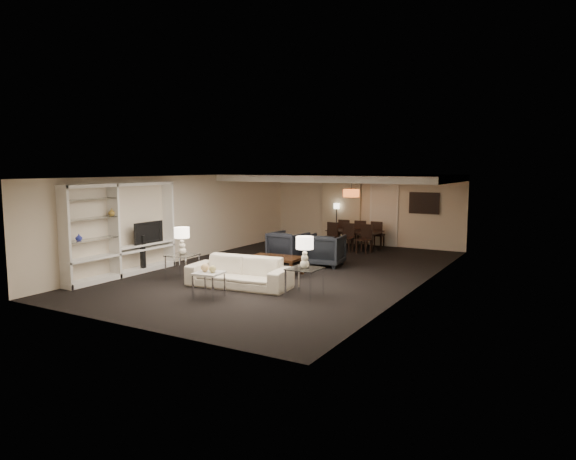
% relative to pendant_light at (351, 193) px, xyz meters
% --- Properties ---
extents(floor, '(11.00, 11.00, 0.00)m').
position_rel_pendant_light_xyz_m(floor, '(-0.30, -3.50, -1.92)').
color(floor, black).
rests_on(floor, ground).
extents(ceiling, '(7.00, 11.00, 0.02)m').
position_rel_pendant_light_xyz_m(ceiling, '(-0.30, -3.50, 0.58)').
color(ceiling, silver).
rests_on(ceiling, ground).
extents(wall_back, '(7.00, 0.02, 2.50)m').
position_rel_pendant_light_xyz_m(wall_back, '(-0.30, 2.00, -0.67)').
color(wall_back, beige).
rests_on(wall_back, ground).
extents(wall_front, '(7.00, 0.02, 2.50)m').
position_rel_pendant_light_xyz_m(wall_front, '(-0.30, -9.00, -0.67)').
color(wall_front, beige).
rests_on(wall_front, ground).
extents(wall_left, '(0.02, 11.00, 2.50)m').
position_rel_pendant_light_xyz_m(wall_left, '(-3.80, -3.50, -0.67)').
color(wall_left, beige).
rests_on(wall_left, ground).
extents(wall_right, '(0.02, 11.00, 2.50)m').
position_rel_pendant_light_xyz_m(wall_right, '(3.20, -3.50, -0.67)').
color(wall_right, beige).
rests_on(wall_right, ground).
extents(ceiling_soffit, '(7.00, 4.00, 0.20)m').
position_rel_pendant_light_xyz_m(ceiling_soffit, '(-0.30, 0.00, 0.48)').
color(ceiling_soffit, silver).
rests_on(ceiling_soffit, ceiling).
extents(curtains, '(1.50, 0.12, 2.40)m').
position_rel_pendant_light_xyz_m(curtains, '(-1.20, 1.92, -0.72)').
color(curtains, beige).
rests_on(curtains, wall_back).
extents(door, '(0.90, 0.05, 2.10)m').
position_rel_pendant_light_xyz_m(door, '(0.40, 1.97, -0.87)').
color(door, silver).
rests_on(door, wall_back).
extents(painting, '(0.95, 0.04, 0.65)m').
position_rel_pendant_light_xyz_m(painting, '(1.80, 1.96, -0.37)').
color(painting, '#142D38').
rests_on(painting, wall_back).
extents(media_unit, '(0.38, 3.40, 2.35)m').
position_rel_pendant_light_xyz_m(media_unit, '(-3.61, -6.10, -0.74)').
color(media_unit, white).
rests_on(media_unit, wall_left).
extents(pendant_light, '(0.52, 0.52, 0.24)m').
position_rel_pendant_light_xyz_m(pendant_light, '(0.00, 0.00, 0.00)').
color(pendant_light, '#D8591E').
rests_on(pendant_light, ceiling_soffit).
extents(sofa, '(2.48, 1.22, 0.70)m').
position_rel_pendant_light_xyz_m(sofa, '(-0.36, -5.63, -1.57)').
color(sofa, beige).
rests_on(sofa, floor).
extents(coffee_table, '(1.36, 0.86, 0.47)m').
position_rel_pendant_light_xyz_m(coffee_table, '(-0.36, -4.03, -1.69)').
color(coffee_table, black).
rests_on(coffee_table, floor).
extents(armchair_left, '(1.02, 1.05, 0.89)m').
position_rel_pendant_light_xyz_m(armchair_left, '(-0.96, -2.33, -1.48)').
color(armchair_left, black).
rests_on(armchair_left, floor).
extents(armchair_right, '(1.07, 1.09, 0.89)m').
position_rel_pendant_light_xyz_m(armchair_right, '(0.24, -2.33, -1.48)').
color(armchair_right, black).
rests_on(armchair_right, floor).
extents(side_table_left, '(0.72, 0.72, 0.61)m').
position_rel_pendant_light_xyz_m(side_table_left, '(-2.06, -5.63, -1.61)').
color(side_table_left, white).
rests_on(side_table_left, floor).
extents(side_table_right, '(0.66, 0.66, 0.61)m').
position_rel_pendant_light_xyz_m(side_table_right, '(1.34, -5.63, -1.61)').
color(side_table_right, silver).
rests_on(side_table_right, floor).
extents(table_lamp_left, '(0.40, 0.40, 0.68)m').
position_rel_pendant_light_xyz_m(table_lamp_left, '(-2.06, -5.63, -0.97)').
color(table_lamp_left, beige).
rests_on(table_lamp_left, side_table_left).
extents(table_lamp_right, '(0.41, 0.41, 0.68)m').
position_rel_pendant_light_xyz_m(table_lamp_right, '(1.34, -5.63, -0.97)').
color(table_lamp_right, '#F3ECCD').
rests_on(table_lamp_right, side_table_right).
extents(marble_table, '(0.61, 0.61, 0.55)m').
position_rel_pendant_light_xyz_m(marble_table, '(-0.36, -6.73, -1.65)').
color(marble_table, white).
rests_on(marble_table, floor).
extents(gold_gourd_a, '(0.17, 0.17, 0.17)m').
position_rel_pendant_light_xyz_m(gold_gourd_a, '(-0.46, -6.73, -1.29)').
color(gold_gourd_a, tan).
rests_on(gold_gourd_a, marble_table).
extents(gold_gourd_b, '(0.15, 0.15, 0.15)m').
position_rel_pendant_light_xyz_m(gold_gourd_b, '(-0.26, -6.73, -1.30)').
color(gold_gourd_b, tan).
rests_on(gold_gourd_b, marble_table).
extents(television, '(0.98, 0.13, 0.57)m').
position_rel_pendant_light_xyz_m(television, '(-3.58, -5.33, -0.89)').
color(television, black).
rests_on(television, media_unit).
extents(vase_blue, '(0.15, 0.15, 0.16)m').
position_rel_pendant_light_xyz_m(vase_blue, '(-3.61, -7.38, -0.78)').
color(vase_blue, '#2630A7').
rests_on(vase_blue, media_unit).
extents(vase_amber, '(0.17, 0.17, 0.17)m').
position_rel_pendant_light_xyz_m(vase_amber, '(-3.61, -6.41, -0.27)').
color(vase_amber, '#B7903D').
rests_on(vase_amber, media_unit).
extents(floor_speaker, '(0.12, 0.12, 0.98)m').
position_rel_pendant_light_xyz_m(floor_speaker, '(-3.50, -5.54, -1.43)').
color(floor_speaker, black).
rests_on(floor_speaker, floor).
extents(dining_table, '(1.78, 1.04, 0.62)m').
position_rel_pendant_light_xyz_m(dining_table, '(-0.24, 0.86, -1.61)').
color(dining_table, black).
rests_on(dining_table, floor).
extents(chair_nl, '(0.46, 0.46, 0.91)m').
position_rel_pendant_light_xyz_m(chair_nl, '(-0.84, 0.21, -1.46)').
color(chair_nl, black).
rests_on(chair_nl, floor).
extents(chair_nm, '(0.43, 0.43, 0.91)m').
position_rel_pendant_light_xyz_m(chair_nm, '(-0.24, 0.21, -1.46)').
color(chair_nm, black).
rests_on(chair_nm, floor).
extents(chair_nr, '(0.47, 0.47, 0.91)m').
position_rel_pendant_light_xyz_m(chair_nr, '(0.36, 0.21, -1.46)').
color(chair_nr, black).
rests_on(chair_nr, floor).
extents(chair_fl, '(0.45, 0.45, 0.91)m').
position_rel_pendant_light_xyz_m(chair_fl, '(-0.84, 1.51, -1.46)').
color(chair_fl, black).
rests_on(chair_fl, floor).
extents(chair_fm, '(0.47, 0.47, 0.91)m').
position_rel_pendant_light_xyz_m(chair_fm, '(-0.24, 1.51, -1.46)').
color(chair_fm, black).
rests_on(chair_fm, floor).
extents(chair_fr, '(0.46, 0.46, 0.91)m').
position_rel_pendant_light_xyz_m(chair_fr, '(0.36, 1.51, -1.46)').
color(chair_fr, black).
rests_on(chair_fr, floor).
extents(floor_lamp, '(0.22, 0.22, 1.45)m').
position_rel_pendant_light_xyz_m(floor_lamp, '(-1.28, 1.70, -1.20)').
color(floor_lamp, black).
rests_on(floor_lamp, floor).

